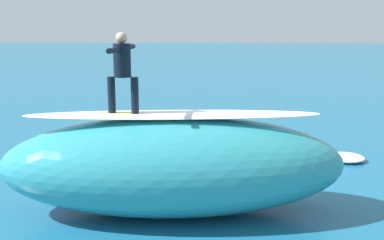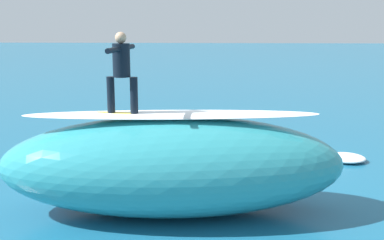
{
  "view_description": "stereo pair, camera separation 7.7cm",
  "coord_description": "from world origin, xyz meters",
  "px_view_note": "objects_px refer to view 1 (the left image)",
  "views": [
    {
      "loc": [
        -0.36,
        10.72,
        3.68
      ],
      "look_at": [
        0.01,
        -0.2,
        1.37
      ],
      "focal_mm": 45.7,
      "sensor_mm": 36.0,
      "label": 1
    },
    {
      "loc": [
        -0.44,
        10.72,
        3.68
      ],
      "look_at": [
        0.01,
        -0.2,
        1.37
      ],
      "focal_mm": 45.7,
      "sensor_mm": 36.0,
      "label": 2
    }
  ],
  "objects_px": {
    "surfboard_riding": "(124,115)",
    "surfer_paddling": "(236,146)",
    "surfboard_paddling": "(237,151)",
    "surfer_riding": "(122,66)"
  },
  "relations": [
    {
      "from": "surfboard_riding",
      "to": "surfboard_paddling",
      "type": "distance_m",
      "value": 5.31
    },
    {
      "from": "surfboard_riding",
      "to": "surfboard_paddling",
      "type": "height_order",
      "value": "surfboard_riding"
    },
    {
      "from": "surfer_riding",
      "to": "surfer_paddling",
      "type": "xyz_separation_m",
      "value": [
        -2.33,
        -4.26,
        -2.62
      ]
    },
    {
      "from": "surfer_paddling",
      "to": "surfboard_riding",
      "type": "bearing_deg",
      "value": 167.5
    },
    {
      "from": "surfboard_riding",
      "to": "surfboard_paddling",
      "type": "bearing_deg",
      "value": -110.22
    },
    {
      "from": "surfboard_riding",
      "to": "surfer_paddling",
      "type": "height_order",
      "value": "surfboard_riding"
    },
    {
      "from": "surfboard_paddling",
      "to": "surfer_paddling",
      "type": "distance_m",
      "value": 0.19
    },
    {
      "from": "surfer_riding",
      "to": "surfer_paddling",
      "type": "height_order",
      "value": "surfer_riding"
    },
    {
      "from": "surfer_paddling",
      "to": "surfer_riding",
      "type": "bearing_deg",
      "value": 167.5
    },
    {
      "from": "surfboard_riding",
      "to": "surfboard_paddling",
      "type": "xyz_separation_m",
      "value": [
        -2.36,
        -4.37,
        -1.88
      ]
    }
  ]
}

